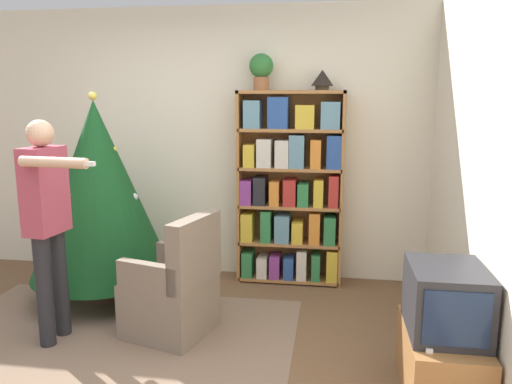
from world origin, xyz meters
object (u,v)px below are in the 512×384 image
standing_person (48,214)px  television (446,300)px  christmas_tree (98,190)px  potted_plant (261,69)px  table_lamp (322,79)px  bookshelf (291,190)px  armchair (174,293)px

standing_person → television: bearing=89.9°
christmas_tree → potted_plant: size_ratio=5.47×
standing_person → table_lamp: bearing=134.3°
television → table_lamp: table_lamp is taller
table_lamp → standing_person: bearing=-141.8°
bookshelf → television: bookshelf is taller
bookshelf → television: size_ratio=3.42×
armchair → standing_person: size_ratio=0.57×
television → potted_plant: potted_plant is taller
armchair → potted_plant: potted_plant is taller
armchair → potted_plant: (0.47, 1.23, 1.68)m
bookshelf → table_lamp: 1.05m
television → standing_person: standing_person is taller
bookshelf → armchair: bearing=-121.8°
christmas_tree → potted_plant: bearing=26.4°
bookshelf → potted_plant: (-0.28, 0.01, 1.10)m
television → christmas_tree: 2.89m
potted_plant → table_lamp: 0.56m
christmas_tree → table_lamp: size_ratio=8.99×
christmas_tree → armchair: size_ratio=1.96×
television → armchair: 1.90m
armchair → table_lamp: 2.26m
christmas_tree → potted_plant: (1.32, 0.65, 1.03)m
television → armchair: armchair is taller
armchair → table_lamp: bearing=155.9°
standing_person → table_lamp: size_ratio=8.03×
standing_person → table_lamp: 2.55m
bookshelf → christmas_tree: bearing=-158.0°
christmas_tree → potted_plant: potted_plant is taller
television → standing_person: size_ratio=0.33×
television → potted_plant: bearing=127.5°
christmas_tree → standing_person: christmas_tree is taller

